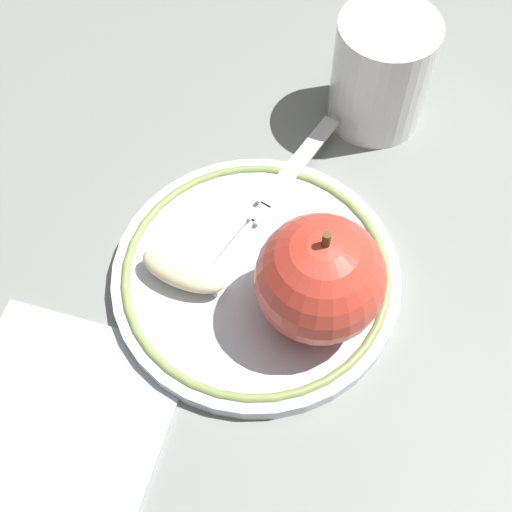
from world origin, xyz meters
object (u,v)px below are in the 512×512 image
apple_red_whole (320,279)px  apple_slice_front (184,270)px  plate (256,276)px  drinking_glass (381,72)px  fork (274,192)px  napkin_folded (59,420)px

apple_red_whole → apple_slice_front: (0.03, 0.08, -0.03)m
plate → drinking_glass: drinking_glass is taller
drinking_glass → apple_slice_front: bearing=131.2°
apple_slice_front → fork: apple_slice_front is taller
fork → apple_red_whole: bearing=49.5°
drinking_glass → napkin_folded: size_ratio=0.67×
apple_slice_front → drinking_glass: (0.14, -0.16, 0.02)m
apple_slice_front → napkin_folded: size_ratio=0.44×
apple_red_whole → napkin_folded: size_ratio=0.67×
plate → fork: fork is taller
plate → apple_red_whole: 0.07m
plate → napkin_folded: plate is taller
apple_slice_front → napkin_folded: apple_slice_front is taller
apple_slice_front → drinking_glass: size_ratio=0.67×
apple_slice_front → fork: bearing=72.0°
plate → apple_slice_front: bearing=88.4°
apple_red_whole → plate: bearing=46.7°
apple_red_whole → fork: apple_red_whole is taller
apple_red_whole → napkin_folded: 0.18m
plate → fork: size_ratio=1.37×
plate → apple_slice_front: size_ratio=3.27×
apple_slice_front → fork: (0.06, -0.07, -0.01)m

